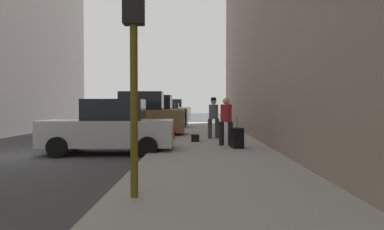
{
  "coord_description": "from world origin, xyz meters",
  "views": [
    {
      "loc": [
        5.47,
        -11.58,
        1.6
      ],
      "look_at": [
        5.27,
        6.9,
        1.1
      ],
      "focal_mm": 35.0,
      "sensor_mm": 36.0,
      "label": 1
    }
  ],
  "objects_px": {
    "parked_bronze_suv": "(139,117)",
    "parked_white_van": "(171,110)",
    "pedestrian_in_red_jacket": "(226,119)",
    "parked_silver_sedan": "(110,128)",
    "parked_black_suv": "(153,114)",
    "parked_red_hatchback": "(161,114)",
    "duffel_bag": "(195,138)",
    "rolling_suitcase": "(237,138)",
    "pedestrian_with_beanie": "(214,116)",
    "fire_hydrant": "(172,131)",
    "traffic_light": "(134,31)",
    "parked_gray_coupe": "(167,113)"
  },
  "relations": [
    {
      "from": "parked_bronze_suv",
      "to": "parked_white_van",
      "type": "bearing_deg",
      "value": 90.0
    },
    {
      "from": "parked_bronze_suv",
      "to": "pedestrian_in_red_jacket",
      "type": "distance_m",
      "value": 6.33
    },
    {
      "from": "parked_silver_sedan",
      "to": "parked_black_suv",
      "type": "bearing_deg",
      "value": 90.0
    },
    {
      "from": "parked_red_hatchback",
      "to": "duffel_bag",
      "type": "relative_size",
      "value": 9.69
    },
    {
      "from": "rolling_suitcase",
      "to": "pedestrian_with_beanie",
      "type": "bearing_deg",
      "value": 99.65
    },
    {
      "from": "duffel_bag",
      "to": "parked_silver_sedan",
      "type": "bearing_deg",
      "value": -136.65
    },
    {
      "from": "parked_black_suv",
      "to": "parked_white_van",
      "type": "relative_size",
      "value": 1.01
    },
    {
      "from": "parked_black_suv",
      "to": "parked_red_hatchback",
      "type": "relative_size",
      "value": 1.09
    },
    {
      "from": "pedestrian_with_beanie",
      "to": "fire_hydrant",
      "type": "bearing_deg",
      "value": -165.86
    },
    {
      "from": "parked_red_hatchback",
      "to": "fire_hydrant",
      "type": "xyz_separation_m",
      "value": [
        1.8,
        -14.71,
        -0.35
      ]
    },
    {
      "from": "parked_red_hatchback",
      "to": "rolling_suitcase",
      "type": "xyz_separation_m",
      "value": [
        4.2,
        -17.89,
        -0.36
      ]
    },
    {
      "from": "parked_black_suv",
      "to": "pedestrian_with_beanie",
      "type": "bearing_deg",
      "value": -67.27
    },
    {
      "from": "rolling_suitcase",
      "to": "parked_white_van",
      "type": "bearing_deg",
      "value": 97.92
    },
    {
      "from": "parked_black_suv",
      "to": "rolling_suitcase",
      "type": "bearing_deg",
      "value": -70.97
    },
    {
      "from": "parked_black_suv",
      "to": "pedestrian_with_beanie",
      "type": "height_order",
      "value": "parked_black_suv"
    },
    {
      "from": "fire_hydrant",
      "to": "parked_white_van",
      "type": "bearing_deg",
      "value": 93.82
    },
    {
      "from": "parked_red_hatchback",
      "to": "parked_silver_sedan",
      "type": "bearing_deg",
      "value": -90.0
    },
    {
      "from": "parked_bronze_suv",
      "to": "parked_black_suv",
      "type": "relative_size",
      "value": 1.0
    },
    {
      "from": "parked_silver_sedan",
      "to": "traffic_light",
      "type": "relative_size",
      "value": 1.18
    },
    {
      "from": "traffic_light",
      "to": "pedestrian_with_beanie",
      "type": "xyz_separation_m",
      "value": [
        1.73,
        10.37,
        -1.62
      ]
    },
    {
      "from": "parked_white_van",
      "to": "traffic_light",
      "type": "relative_size",
      "value": 1.28
    },
    {
      "from": "parked_red_hatchback",
      "to": "traffic_light",
      "type": "distance_m",
      "value": 24.78
    },
    {
      "from": "parked_white_van",
      "to": "duffel_bag",
      "type": "bearing_deg",
      "value": -84.29
    },
    {
      "from": "parked_white_van",
      "to": "pedestrian_in_red_jacket",
      "type": "bearing_deg",
      "value": -82.45
    },
    {
      "from": "traffic_light",
      "to": "pedestrian_in_red_jacket",
      "type": "bearing_deg",
      "value": 74.79
    },
    {
      "from": "parked_gray_coupe",
      "to": "pedestrian_with_beanie",
      "type": "distance_m",
      "value": 20.72
    },
    {
      "from": "parked_black_suv",
      "to": "pedestrian_in_red_jacket",
      "type": "height_order",
      "value": "parked_black_suv"
    },
    {
      "from": "rolling_suitcase",
      "to": "parked_silver_sedan",
      "type": "bearing_deg",
      "value": -174.81
    },
    {
      "from": "fire_hydrant",
      "to": "pedestrian_with_beanie",
      "type": "height_order",
      "value": "pedestrian_with_beanie"
    },
    {
      "from": "parked_red_hatchback",
      "to": "pedestrian_in_red_jacket",
      "type": "distance_m",
      "value": 17.56
    },
    {
      "from": "parked_gray_coupe",
      "to": "parked_bronze_suv",
      "type": "bearing_deg",
      "value": -90.0
    },
    {
      "from": "fire_hydrant",
      "to": "pedestrian_in_red_jacket",
      "type": "height_order",
      "value": "pedestrian_in_red_jacket"
    },
    {
      "from": "parked_bronze_suv",
      "to": "parked_black_suv",
      "type": "bearing_deg",
      "value": 90.0
    },
    {
      "from": "parked_red_hatchback",
      "to": "traffic_light",
      "type": "height_order",
      "value": "traffic_light"
    },
    {
      "from": "parked_white_van",
      "to": "rolling_suitcase",
      "type": "xyz_separation_m",
      "value": [
        4.2,
        -30.2,
        -0.54
      ]
    },
    {
      "from": "parked_silver_sedan",
      "to": "pedestrian_with_beanie",
      "type": "bearing_deg",
      "value": 48.18
    },
    {
      "from": "pedestrian_in_red_jacket",
      "to": "rolling_suitcase",
      "type": "xyz_separation_m",
      "value": [
        0.3,
        -0.77,
        -0.61
      ]
    },
    {
      "from": "parked_gray_coupe",
      "to": "pedestrian_with_beanie",
      "type": "relative_size",
      "value": 2.37
    },
    {
      "from": "parked_bronze_suv",
      "to": "traffic_light",
      "type": "xyz_separation_m",
      "value": [
        1.85,
        -12.5,
        1.73
      ]
    },
    {
      "from": "pedestrian_in_red_jacket",
      "to": "parked_red_hatchback",
      "type": "bearing_deg",
      "value": 102.83
    },
    {
      "from": "parked_gray_coupe",
      "to": "pedestrian_with_beanie",
      "type": "height_order",
      "value": "pedestrian_with_beanie"
    },
    {
      "from": "parked_gray_coupe",
      "to": "fire_hydrant",
      "type": "relative_size",
      "value": 5.97
    },
    {
      "from": "parked_gray_coupe",
      "to": "pedestrian_in_red_jacket",
      "type": "height_order",
      "value": "pedestrian_in_red_jacket"
    },
    {
      "from": "parked_gray_coupe",
      "to": "rolling_suitcase",
      "type": "distance_m",
      "value": 24.4
    },
    {
      "from": "fire_hydrant",
      "to": "traffic_light",
      "type": "height_order",
      "value": "traffic_light"
    },
    {
      "from": "parked_white_van",
      "to": "rolling_suitcase",
      "type": "bearing_deg",
      "value": -82.08
    },
    {
      "from": "parked_silver_sedan",
      "to": "parked_red_hatchback",
      "type": "xyz_separation_m",
      "value": [
        -0.0,
        18.27,
        0.0
      ]
    },
    {
      "from": "parked_gray_coupe",
      "to": "parked_white_van",
      "type": "xyz_separation_m",
      "value": [
        -0.0,
        6.17,
        0.18
      ]
    },
    {
      "from": "parked_gray_coupe",
      "to": "fire_hydrant",
      "type": "distance_m",
      "value": 20.94
    },
    {
      "from": "parked_silver_sedan",
      "to": "parked_bronze_suv",
      "type": "xyz_separation_m",
      "value": [
        -0.0,
        6.14,
        0.18
      ]
    }
  ]
}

